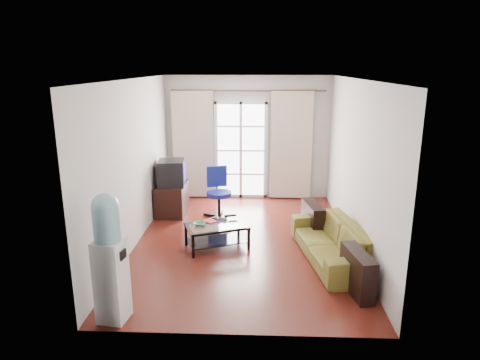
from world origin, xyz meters
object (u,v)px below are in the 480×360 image
(tv_stand, at_px, (172,199))
(task_chair, at_px, (219,203))
(crt_tv, at_px, (170,173))
(water_cooler, at_px, (109,256))
(coffee_table, at_px, (217,233))
(sofa, at_px, (332,242))

(tv_stand, xyz_separation_m, task_chair, (0.96, -0.20, -0.01))
(crt_tv, xyz_separation_m, task_chair, (0.96, -0.13, -0.57))
(tv_stand, bearing_deg, crt_tv, -90.45)
(tv_stand, relative_size, water_cooler, 0.54)
(coffee_table, bearing_deg, water_cooler, -116.10)
(coffee_table, relative_size, crt_tv, 1.87)
(coffee_table, relative_size, tv_stand, 1.34)
(crt_tv, relative_size, task_chair, 0.60)
(coffee_table, height_order, water_cooler, water_cooler)
(tv_stand, relative_size, task_chair, 0.84)
(sofa, distance_m, coffee_table, 1.84)
(sofa, xyz_separation_m, crt_tv, (-2.86, 1.93, 0.58))
(coffee_table, distance_m, tv_stand, 1.95)
(coffee_table, distance_m, crt_tv, 1.99)
(sofa, bearing_deg, water_cooler, -68.43)
(tv_stand, height_order, water_cooler, water_cooler)
(coffee_table, xyz_separation_m, water_cooler, (-1.02, -2.09, 0.56))
(crt_tv, distance_m, task_chair, 1.12)
(sofa, xyz_separation_m, water_cooler, (-2.83, -1.73, 0.53))
(task_chair, distance_m, water_cooler, 3.69)
(coffee_table, height_order, tv_stand, tv_stand)
(sofa, xyz_separation_m, coffee_table, (-1.80, 0.36, -0.03))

